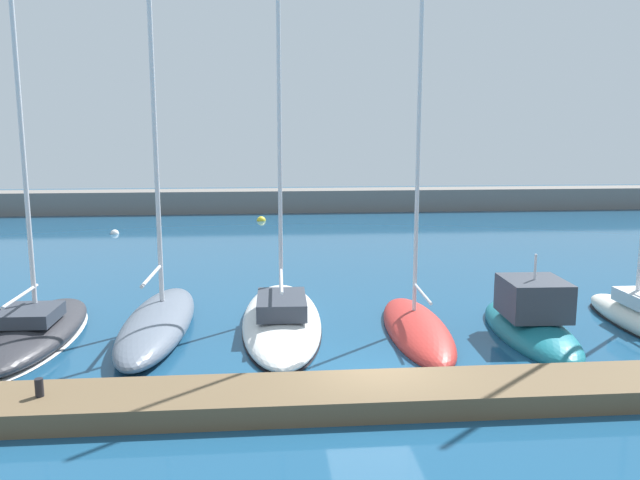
{
  "coord_description": "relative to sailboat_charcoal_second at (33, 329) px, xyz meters",
  "views": [
    {
      "loc": [
        -2.96,
        -16.25,
        6.8
      ],
      "look_at": [
        -0.92,
        6.96,
        2.76
      ],
      "focal_mm": 35.96,
      "sensor_mm": 36.0,
      "label": 1
    }
  ],
  "objects": [
    {
      "name": "dock_bollard",
      "position": [
        2.19,
        -5.89,
        0.37
      ],
      "size": [
        0.2,
        0.2,
        0.44
      ],
      "primitive_type": "cylinder",
      "color": "black",
      "rests_on": "dock_pier"
    },
    {
      "name": "motorboat_teal_sixth",
      "position": [
        16.33,
        -0.91,
        0.04
      ],
      "size": [
        2.49,
        6.71,
        3.24
      ],
      "rotation": [
        0.0,
        0.0,
        1.53
      ],
      "color": "#19707F",
      "rests_on": "ground_plane"
    },
    {
      "name": "sailboat_red_fifth",
      "position": [
        12.63,
        -0.33,
        -0.17
      ],
      "size": [
        2.23,
        7.31,
        14.66
      ],
      "rotation": [
        0.0,
        0.0,
        1.54
      ],
      "color": "#B72D28",
      "rests_on": "ground_plane"
    },
    {
      "name": "sailboat_charcoal_second",
      "position": [
        0.0,
        0.0,
        0.0
      ],
      "size": [
        2.78,
        7.91,
        16.59
      ],
      "rotation": [
        0.0,
        0.0,
        1.56
      ],
      "color": "#2D2D33",
      "rests_on": "ground_plane"
    },
    {
      "name": "mooring_buoy_white",
      "position": [
        -2.28,
        21.87,
        -0.41
      ],
      "size": [
        0.56,
        0.56,
        0.56
      ],
      "primitive_type": "sphere",
      "color": "white",
      "rests_on": "ground_plane"
    },
    {
      "name": "ground_plane",
      "position": [
        10.51,
        -4.48,
        -0.41
      ],
      "size": [
        120.0,
        120.0,
        0.0
      ],
      "primitive_type": "plane",
      "color": "navy"
    },
    {
      "name": "dock_pier",
      "position": [
        10.51,
        -5.89,
        -0.13
      ],
      "size": [
        34.51,
        2.1,
        0.56
      ],
      "primitive_type": "cube",
      "color": "brown",
      "rests_on": "ground_plane"
    },
    {
      "name": "sailboat_slate_third",
      "position": [
        3.94,
        0.42,
        0.07
      ],
      "size": [
        2.35,
        8.67,
        14.54
      ],
      "rotation": [
        0.0,
        0.0,
        1.54
      ],
      "color": "slate",
      "rests_on": "ground_plane"
    },
    {
      "name": "breakwater_seawall",
      "position": [
        10.51,
        32.62,
        0.5
      ],
      "size": [
        108.0,
        2.82,
        1.81
      ],
      "primitive_type": "cube",
      "color": "slate",
      "rests_on": "ground_plane"
    },
    {
      "name": "mooring_buoy_yellow",
      "position": [
        7.32,
        27.09,
        -0.41
      ],
      "size": [
        0.68,
        0.68,
        0.68
      ],
      "primitive_type": "sphere",
      "color": "yellow",
      "rests_on": "ground_plane"
    },
    {
      "name": "sailboat_white_fourth",
      "position": [
        8.11,
        0.99,
        -0.08
      ],
      "size": [
        2.94,
        9.79,
        19.65
      ],
      "rotation": [
        0.0,
        0.0,
        1.55
      ],
      "color": "white",
      "rests_on": "ground_plane"
    }
  ]
}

